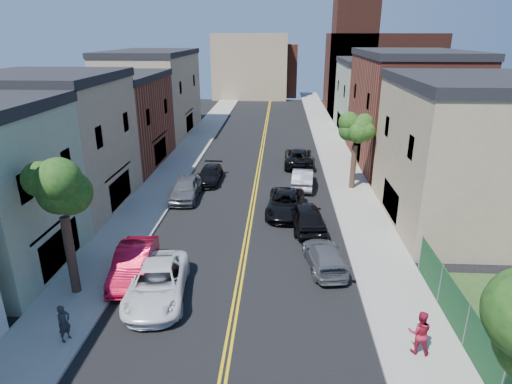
# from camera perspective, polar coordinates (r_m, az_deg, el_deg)

# --- Properties ---
(sidewalk_left) EXTENTS (3.20, 100.00, 0.15)m
(sidewalk_left) POSITION_cam_1_polar(r_m,az_deg,el_deg) (46.31, -9.19, 5.07)
(sidewalk_left) COLOR gray
(sidewalk_left) RESTS_ON ground
(sidewalk_right) EXTENTS (3.20, 100.00, 0.15)m
(sidewalk_right) POSITION_cam_1_polar(r_m,az_deg,el_deg) (45.65, 10.65, 4.75)
(sidewalk_right) COLOR gray
(sidewalk_right) RESTS_ON ground
(curb_left) EXTENTS (0.30, 100.00, 0.15)m
(curb_left) POSITION_cam_1_polar(r_m,az_deg,el_deg) (45.97, -7.05, 5.06)
(curb_left) COLOR gray
(curb_left) RESTS_ON ground
(curb_right) EXTENTS (0.30, 100.00, 0.15)m
(curb_right) POSITION_cam_1_polar(r_m,az_deg,el_deg) (45.45, 8.46, 4.82)
(curb_right) COLOR gray
(curb_right) RESTS_ON ground
(bldg_left_tan_near) EXTENTS (9.00, 10.00, 9.00)m
(bldg_left_tan_near) POSITION_cam_1_polar(r_m,az_deg,el_deg) (33.64, -25.27, 5.38)
(bldg_left_tan_near) COLOR #998466
(bldg_left_tan_near) RESTS_ON ground
(bldg_left_brick) EXTENTS (9.00, 12.00, 8.00)m
(bldg_left_brick) POSITION_cam_1_polar(r_m,az_deg,el_deg) (43.48, -18.55, 8.60)
(bldg_left_brick) COLOR brown
(bldg_left_brick) RESTS_ON ground
(bldg_left_tan_far) EXTENTS (9.00, 16.00, 9.50)m
(bldg_left_tan_far) POSITION_cam_1_polar(r_m,az_deg,el_deg) (56.43, -13.52, 12.34)
(bldg_left_tan_far) COLOR #998466
(bldg_left_tan_far) RESTS_ON ground
(bldg_right_tan) EXTENTS (9.00, 12.00, 9.00)m
(bldg_right_tan) POSITION_cam_1_polar(r_m,az_deg,el_deg) (31.09, 26.01, 4.17)
(bldg_right_tan) COLOR #998466
(bldg_right_tan) RESTS_ON ground
(bldg_right_brick) EXTENTS (9.00, 14.00, 10.00)m
(bldg_right_brick) POSITION_cam_1_polar(r_m,az_deg,el_deg) (43.92, 19.43, 9.95)
(bldg_right_brick) COLOR brown
(bldg_right_brick) RESTS_ON ground
(bldg_right_palegrn) EXTENTS (9.00, 12.00, 8.50)m
(bldg_right_palegrn) POSITION_cam_1_polar(r_m,az_deg,el_deg) (57.47, 15.65, 11.79)
(bldg_right_palegrn) COLOR gray
(bldg_right_palegrn) RESTS_ON ground
(church) EXTENTS (16.20, 14.20, 22.60)m
(church) POSITION_cam_1_polar(r_m,az_deg,el_deg) (72.32, 15.30, 15.83)
(church) COLOR #4C2319
(church) RESTS_ON ground
(backdrop_left) EXTENTS (14.00, 8.00, 12.00)m
(backdrop_left) POSITION_cam_1_polar(r_m,az_deg,el_deg) (86.06, -0.77, 16.29)
(backdrop_left) COLOR #998466
(backdrop_left) RESTS_ON ground
(backdrop_center) EXTENTS (10.00, 8.00, 10.00)m
(backdrop_center) POSITION_cam_1_polar(r_m,az_deg,el_deg) (89.94, 2.06, 15.82)
(backdrop_center) COLOR brown
(backdrop_center) RESTS_ON ground
(fence_right) EXTENTS (0.04, 15.00, 1.90)m
(fence_right) POSITION_cam_1_polar(r_m,az_deg,el_deg) (18.71, 27.82, -18.29)
(fence_right) COLOR #143F1E
(fence_right) RESTS_ON sidewalk_right
(tree_left_mid) EXTENTS (5.20, 5.20, 9.29)m
(tree_left_mid) POSITION_cam_1_polar(r_m,az_deg,el_deg) (20.92, -24.92, 3.22)
(tree_left_mid) COLOR #37241B
(tree_left_mid) RESTS_ON sidewalk_left
(tree_right_far) EXTENTS (4.40, 4.40, 8.03)m
(tree_right_far) POSITION_cam_1_polar(r_m,az_deg,el_deg) (34.75, 13.27, 9.34)
(tree_right_far) COLOR #37241B
(tree_right_far) RESTS_ON sidewalk_right
(red_sedan) EXTENTS (2.27, 5.22, 1.67)m
(red_sedan) POSITION_cam_1_polar(r_m,az_deg,el_deg) (23.51, -15.85, -9.06)
(red_sedan) COLOR red
(red_sedan) RESTS_ON ground
(white_pickup) EXTENTS (3.33, 6.05, 1.60)m
(white_pickup) POSITION_cam_1_polar(r_m,az_deg,el_deg) (21.61, -12.94, -11.66)
(white_pickup) COLOR white
(white_pickup) RESTS_ON ground
(grey_car_left) EXTENTS (2.11, 4.99, 1.68)m
(grey_car_left) POSITION_cam_1_polar(r_m,az_deg,el_deg) (33.46, -9.27, 0.46)
(grey_car_left) COLOR #525359
(grey_car_left) RESTS_ON ground
(black_car_left) EXTENTS (1.96, 4.65, 1.34)m
(black_car_left) POSITION_cam_1_polar(r_m,az_deg,el_deg) (37.01, -6.15, 2.28)
(black_car_left) COLOR black
(black_car_left) RESTS_ON ground
(grey_car_right) EXTENTS (2.49, 4.83, 1.34)m
(grey_car_right) POSITION_cam_1_polar(r_m,az_deg,el_deg) (23.92, 9.06, -8.39)
(grey_car_right) COLOR #53555B
(grey_car_right) RESTS_ON ground
(black_car_right) EXTENTS (2.57, 5.24, 1.72)m
(black_car_right) POSITION_cam_1_polar(r_m,az_deg,el_deg) (28.24, 6.76, -3.19)
(black_car_right) COLOR black
(black_car_right) RESTS_ON ground
(silver_car_right) EXTENTS (2.05, 4.89, 1.57)m
(silver_car_right) POSITION_cam_1_polar(r_m,az_deg,el_deg) (35.78, 6.21, 1.84)
(silver_car_right) COLOR #ABADB3
(silver_car_right) RESTS_ON ground
(dark_car_right_far) EXTENTS (2.82, 5.89, 1.62)m
(dark_car_right_far) POSITION_cam_1_polar(r_m,az_deg,el_deg) (41.84, 5.68, 4.63)
(dark_car_right_far) COLOR black
(dark_car_right_far) RESTS_ON ground
(black_suv_lane) EXTENTS (2.92, 5.66, 1.53)m
(black_suv_lane) POSITION_cam_1_polar(r_m,az_deg,el_deg) (30.45, 3.93, -1.50)
(black_suv_lane) COLOR black
(black_suv_lane) RESTS_ON ground
(pedestrian_left) EXTENTS (0.59, 0.70, 1.63)m
(pedestrian_left) POSITION_cam_1_polar(r_m,az_deg,el_deg) (19.92, -24.07, -15.57)
(pedestrian_left) COLOR #23242B
(pedestrian_left) RESTS_ON sidewalk_left
(pedestrian_right) EXTENTS (1.02, 0.86, 1.86)m
(pedestrian_right) POSITION_cam_1_polar(r_m,az_deg,el_deg) (18.80, 20.84, -16.98)
(pedestrian_right) COLOR #A21830
(pedestrian_right) RESTS_ON sidewalk_right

